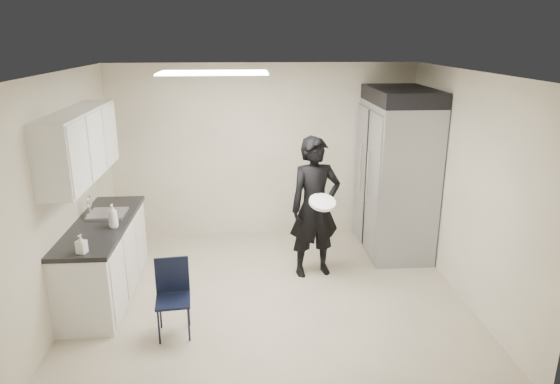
{
  "coord_description": "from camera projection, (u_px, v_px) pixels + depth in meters",
  "views": [
    {
      "loc": [
        -0.26,
        -5.3,
        2.97
      ],
      "look_at": [
        0.13,
        0.2,
        1.23
      ],
      "focal_mm": 32.0,
      "sensor_mm": 36.0,
      "label": 1
    }
  ],
  "objects": [
    {
      "name": "lower_counter",
      "position": [
        105.0,
        260.0,
        5.88
      ],
      "size": [
        0.6,
        1.9,
        0.86
      ],
      "primitive_type": "cube",
      "color": "silver",
      "rests_on": "floor"
    },
    {
      "name": "notice_sticker_right",
      "position": [
        74.0,
        198.0,
        5.73
      ],
      "size": [
        0.0,
        0.12,
        0.07
      ],
      "primitive_type": "cube",
      "color": "yellow",
      "rests_on": "left_wall"
    },
    {
      "name": "ceiling_panel",
      "position": [
        213.0,
        73.0,
        5.52
      ],
      "size": [
        1.2,
        0.6,
        0.02
      ],
      "primitive_type": "cube",
      "color": "white",
      "rests_on": "ceiling"
    },
    {
      "name": "commercial_fridge",
      "position": [
        396.0,
        179.0,
        6.97
      ],
      "size": [
        0.8,
        1.35,
        2.1
      ],
      "primitive_type": "cube",
      "color": "gray",
      "rests_on": "floor"
    },
    {
      "name": "notice_sticker_left",
      "position": [
        68.0,
        200.0,
        5.53
      ],
      "size": [
        0.0,
        0.12,
        0.07
      ],
      "primitive_type": "cube",
      "color": "yellow",
      "rests_on": "left_wall"
    },
    {
      "name": "bucket_lid",
      "position": [
        322.0,
        202.0,
        5.98
      ],
      "size": [
        0.39,
        0.39,
        0.04
      ],
      "primitive_type": "cylinder",
      "rotation": [
        0.0,
        0.0,
        0.22
      ],
      "color": "white",
      "rests_on": "man_tuxedo"
    },
    {
      "name": "countertop",
      "position": [
        101.0,
        224.0,
        5.74
      ],
      "size": [
        0.64,
        1.95,
        0.05
      ],
      "primitive_type": "cube",
      "color": "black",
      "rests_on": "lower_counter"
    },
    {
      "name": "floor",
      "position": [
        271.0,
        295.0,
        5.95
      ],
      "size": [
        4.5,
        4.5,
        0.0
      ],
      "primitive_type": "plane",
      "color": "tan",
      "rests_on": "ground"
    },
    {
      "name": "towel_dispenser",
      "position": [
        104.0,
        142.0,
        6.6
      ],
      "size": [
        0.22,
        0.3,
        0.35
      ],
      "primitive_type": "cube",
      "color": "black",
      "rests_on": "left_wall"
    },
    {
      "name": "fridge_compressor",
      "position": [
        402.0,
        96.0,
        6.63
      ],
      "size": [
        0.8,
        1.35,
        0.2
      ],
      "primitive_type": "cube",
      "color": "black",
      "rests_on": "commercial_fridge"
    },
    {
      "name": "folding_chair",
      "position": [
        173.0,
        301.0,
        5.06
      ],
      "size": [
        0.38,
        0.38,
        0.78
      ],
      "primitive_type": "cube",
      "rotation": [
        0.0,
        0.0,
        0.11
      ],
      "color": "black",
      "rests_on": "floor"
    },
    {
      "name": "sink",
      "position": [
        108.0,
        218.0,
        5.99
      ],
      "size": [
        0.42,
        0.4,
        0.14
      ],
      "primitive_type": "cube",
      "color": "gray",
      "rests_on": "countertop"
    },
    {
      "name": "ceiling",
      "position": [
        269.0,
        72.0,
        5.17
      ],
      "size": [
        4.5,
        4.5,
        0.0
      ],
      "primitive_type": "plane",
      "rotation": [
        3.14,
        0.0,
        0.0
      ],
      "color": "silver",
      "rests_on": "back_wall"
    },
    {
      "name": "soap_bottle_a",
      "position": [
        113.0,
        216.0,
        5.55
      ],
      "size": [
        0.11,
        0.11,
        0.27
      ],
      "primitive_type": "imported",
      "rotation": [
        0.0,
        0.0,
        -0.01
      ],
      "color": "white",
      "rests_on": "countertop"
    },
    {
      "name": "man_tuxedo",
      "position": [
        315.0,
        208.0,
        6.26
      ],
      "size": [
        0.74,
        0.57,
        1.8
      ],
      "primitive_type": "imported",
      "rotation": [
        0.0,
        0.0,
        0.22
      ],
      "color": "black",
      "rests_on": "floor"
    },
    {
      "name": "soap_bottle_b",
      "position": [
        81.0,
        244.0,
        4.9
      ],
      "size": [
        0.11,
        0.11,
        0.2
      ],
      "primitive_type": "imported",
      "rotation": [
        0.0,
        0.0,
        -0.28
      ],
      "color": "#AAACB6",
      "rests_on": "countertop"
    },
    {
      "name": "back_wall",
      "position": [
        263.0,
        152.0,
        7.46
      ],
      "size": [
        4.5,
        0.0,
        4.5
      ],
      "primitive_type": "plane",
      "rotation": [
        1.57,
        0.0,
        0.0
      ],
      "color": "beige",
      "rests_on": "floor"
    },
    {
      "name": "left_wall",
      "position": [
        63.0,
        196.0,
        5.41
      ],
      "size": [
        0.0,
        4.0,
        4.0
      ],
      "primitive_type": "plane",
      "rotation": [
        1.57,
        0.0,
        1.57
      ],
      "color": "beige",
      "rests_on": "floor"
    },
    {
      "name": "upper_cabinets",
      "position": [
        80.0,
        145.0,
        5.45
      ],
      "size": [
        0.35,
        1.8,
        0.75
      ],
      "primitive_type": "cube",
      "color": "silver",
      "rests_on": "left_wall"
    },
    {
      "name": "faucet",
      "position": [
        90.0,
        207.0,
        5.93
      ],
      "size": [
        0.02,
        0.02,
        0.24
      ],
      "primitive_type": "cylinder",
      "color": "silver",
      "rests_on": "countertop"
    },
    {
      "name": "right_wall",
      "position": [
        466.0,
        188.0,
        5.71
      ],
      "size": [
        0.0,
        4.0,
        4.0
      ],
      "primitive_type": "plane",
      "rotation": [
        1.57,
        0.0,
        -1.57
      ],
      "color": "beige",
      "rests_on": "floor"
    }
  ]
}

